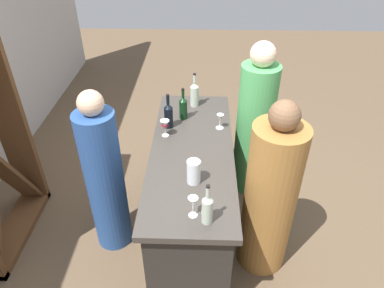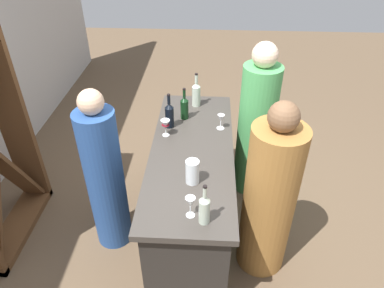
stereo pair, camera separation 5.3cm
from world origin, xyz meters
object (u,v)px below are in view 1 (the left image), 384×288
(wine_glass_near_left, at_px, (220,119))
(wine_bottle_second_right_clear_pale, at_px, (194,94))
(person_center_guest, at_px, (254,127))
(person_right_guest, at_px, (105,180))
(wine_glass_near_right, at_px, (165,125))
(person_left_guest, at_px, (270,198))
(wine_bottle_leftmost_clear_pale, at_px, (207,208))
(wine_glass_near_center, at_px, (193,203))
(water_pitcher, at_px, (194,172))
(wine_bottle_second_left_near_black, at_px, (169,115))
(wine_bottle_center_dark_green, at_px, (183,107))

(wine_glass_near_left, bearing_deg, wine_bottle_second_right_clear_pale, 30.40)
(person_center_guest, height_order, person_right_guest, person_center_guest)
(wine_glass_near_right, relative_size, person_left_guest, 0.10)
(person_left_guest, distance_m, person_center_guest, 0.96)
(wine_glass_near_left, bearing_deg, wine_bottle_leftmost_clear_pale, 173.98)
(wine_glass_near_right, distance_m, person_right_guest, 0.67)
(wine_glass_near_left, bearing_deg, wine_glass_near_center, 168.94)
(wine_glass_near_left, bearing_deg, water_pitcher, 163.72)
(wine_bottle_leftmost_clear_pale, distance_m, person_center_guest, 1.51)
(person_center_guest, bearing_deg, person_left_guest, 81.47)
(wine_glass_near_right, xyz_separation_m, water_pitcher, (-0.58, -0.26, -0.01))
(wine_glass_near_left, bearing_deg, person_left_guest, -149.77)
(wine_bottle_second_left_near_black, distance_m, wine_glass_near_left, 0.45)
(wine_bottle_center_dark_green, distance_m, person_right_guest, 0.94)
(person_left_guest, bearing_deg, person_center_guest, -91.39)
(person_right_guest, bearing_deg, wine_bottle_second_right_clear_pale, 29.94)
(wine_bottle_second_right_clear_pale, xyz_separation_m, wine_glass_near_center, (-1.44, -0.03, -0.02))
(water_pitcher, bearing_deg, wine_glass_near_right, 23.95)
(wine_bottle_second_right_clear_pale, bearing_deg, person_left_guest, -149.71)
(wine_bottle_center_dark_green, distance_m, wine_bottle_second_right_clear_pale, 0.26)
(wine_bottle_second_left_near_black, bearing_deg, person_center_guest, -69.19)
(wine_bottle_leftmost_clear_pale, xyz_separation_m, wine_glass_near_right, (0.95, 0.35, -0.01))
(wine_glass_near_right, relative_size, person_center_guest, 0.09)
(water_pitcher, bearing_deg, wine_bottle_leftmost_clear_pale, -165.87)
(wine_glass_near_center, bearing_deg, wine_glass_near_right, 16.18)
(wine_bottle_second_left_near_black, height_order, wine_bottle_second_right_clear_pale, wine_bottle_second_right_clear_pale)
(person_center_guest, bearing_deg, wine_glass_near_left, 31.64)
(wine_bottle_leftmost_clear_pale, relative_size, water_pitcher, 1.64)
(wine_bottle_leftmost_clear_pale, bearing_deg, wine_bottle_second_right_clear_pale, 4.64)
(wine_bottle_leftmost_clear_pale, relative_size, wine_glass_near_left, 2.18)
(wine_bottle_second_left_near_black, relative_size, person_center_guest, 0.20)
(wine_bottle_center_dark_green, height_order, water_pitcher, wine_bottle_center_dark_green)
(wine_bottle_second_left_near_black, relative_size, water_pitcher, 1.74)
(wine_glass_near_center, bearing_deg, person_center_guest, -22.55)
(wine_bottle_leftmost_clear_pale, xyz_separation_m, wine_bottle_second_right_clear_pale, (1.49, 0.12, 0.01))
(wine_bottle_second_left_near_black, bearing_deg, wine_glass_near_left, -90.89)
(wine_bottle_second_right_clear_pale, bearing_deg, wine_glass_near_center, -178.73)
(wine_bottle_leftmost_clear_pale, bearing_deg, wine_glass_near_center, 62.41)
(wine_glass_near_left, bearing_deg, wine_bottle_second_left_near_black, 89.11)
(person_right_guest, bearing_deg, wine_bottle_leftmost_clear_pale, -57.89)
(wine_bottle_center_dark_green, bearing_deg, person_center_guest, -77.20)
(wine_bottle_second_left_near_black, bearing_deg, wine_glass_near_right, 172.02)
(wine_bottle_center_dark_green, distance_m, wine_glass_near_right, 0.32)
(wine_bottle_second_left_near_black, distance_m, wine_glass_near_right, 0.14)
(person_center_guest, bearing_deg, wine_glass_near_right, 18.87)
(water_pitcher, relative_size, person_right_guest, 0.12)
(wine_bottle_center_dark_green, relative_size, water_pitcher, 1.64)
(water_pitcher, bearing_deg, wine_glass_near_center, -179.09)
(wine_bottle_leftmost_clear_pale, distance_m, wine_glass_near_center, 0.10)
(wine_bottle_leftmost_clear_pale, bearing_deg, wine_bottle_center_dark_green, 9.73)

